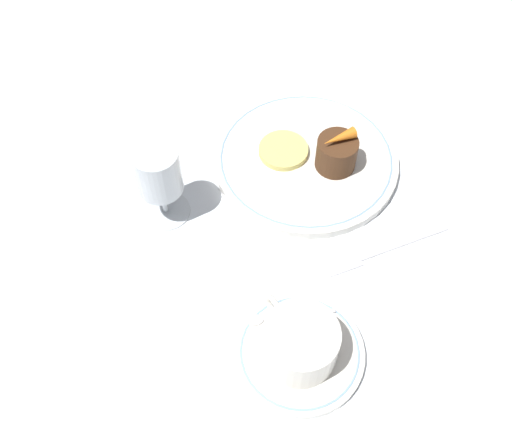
{
  "coord_description": "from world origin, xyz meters",
  "views": [
    {
      "loc": [
        -0.42,
        0.33,
        0.7
      ],
      "look_at": [
        -0.04,
        0.08,
        0.04
      ],
      "focal_mm": 42.0,
      "sensor_mm": 36.0,
      "label": 1
    }
  ],
  "objects_px": {
    "dinner_plate": "(306,159)",
    "wine_glass": "(159,176)",
    "dessert_cake": "(336,154)",
    "coffee_cup": "(300,342)",
    "fork": "(374,253)"
  },
  "relations": [
    {
      "from": "dinner_plate",
      "to": "coffee_cup",
      "type": "relative_size",
      "value": 2.35
    },
    {
      "from": "coffee_cup",
      "to": "dessert_cake",
      "type": "height_order",
      "value": "coffee_cup"
    },
    {
      "from": "dinner_plate",
      "to": "fork",
      "type": "distance_m",
      "value": 0.18
    },
    {
      "from": "dessert_cake",
      "to": "coffee_cup",
      "type": "bearing_deg",
      "value": 134.36
    },
    {
      "from": "coffee_cup",
      "to": "wine_glass",
      "type": "xyz_separation_m",
      "value": [
        0.28,
        0.03,
        0.04
      ]
    },
    {
      "from": "dinner_plate",
      "to": "coffee_cup",
      "type": "distance_m",
      "value": 0.31
    },
    {
      "from": "dinner_plate",
      "to": "wine_glass",
      "type": "height_order",
      "value": "wine_glass"
    },
    {
      "from": "dessert_cake",
      "to": "dinner_plate",
      "type": "bearing_deg",
      "value": 37.22
    },
    {
      "from": "fork",
      "to": "coffee_cup",
      "type": "bearing_deg",
      "value": 109.94
    },
    {
      "from": "fork",
      "to": "dessert_cake",
      "type": "bearing_deg",
      "value": -16.36
    },
    {
      "from": "dinner_plate",
      "to": "fork",
      "type": "relative_size",
      "value": 1.49
    },
    {
      "from": "dessert_cake",
      "to": "fork",
      "type": "bearing_deg",
      "value": 163.64
    },
    {
      "from": "dinner_plate",
      "to": "wine_glass",
      "type": "relative_size",
      "value": 2.2
    },
    {
      "from": "coffee_cup",
      "to": "wine_glass",
      "type": "height_order",
      "value": "wine_glass"
    },
    {
      "from": "coffee_cup",
      "to": "fork",
      "type": "bearing_deg",
      "value": -70.06
    }
  ]
}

